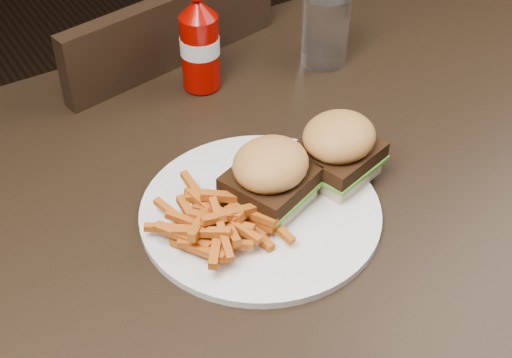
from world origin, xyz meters
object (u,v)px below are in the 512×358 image
ketchup_bottle (200,52)px  plate (260,211)px  tumbler (325,30)px  chair_far (132,163)px  dining_table (305,176)px

ketchup_bottle → plate: bearing=-104.8°
tumbler → chair_far: bearing=128.4°
tumbler → ketchup_bottle: bearing=169.5°
plate → ketchup_bottle: bearing=75.2°
chair_far → plate: size_ratio=1.38×
dining_table → plate: bearing=-154.0°
dining_table → chair_far: size_ratio=2.95×
dining_table → chair_far: (-0.06, 0.50, -0.30)m
dining_table → tumbler: 0.28m
chair_far → tumbler: bearing=117.9°
ketchup_bottle → tumbler: 0.20m
chair_far → plate: 0.64m
plate → dining_table: bearing=26.0°
dining_table → ketchup_bottle: size_ratio=10.49×
tumbler → dining_table: bearing=-131.0°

